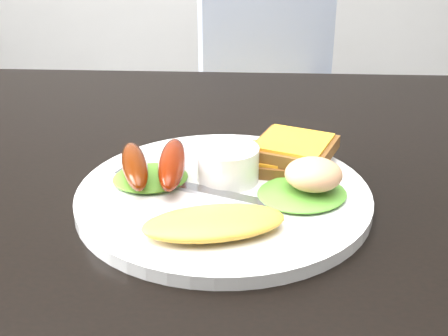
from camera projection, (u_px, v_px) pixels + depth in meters
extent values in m
cube|color=black|center=(316.00, 208.00, 0.63)|extent=(1.20, 0.80, 0.04)
cube|color=#9D834E|center=(268.00, 108.00, 1.71)|extent=(0.55, 0.55, 0.05)
imported|color=navy|center=(373.00, 86.00, 1.04)|extent=(0.57, 0.43, 1.43)
cylinder|color=white|center=(223.00, 197.00, 0.60)|extent=(0.28, 0.28, 0.01)
ellipsoid|color=#378A1C|center=(150.00, 178.00, 0.61)|extent=(0.09, 0.09, 0.01)
ellipsoid|color=#408824|center=(302.00, 194.00, 0.59)|extent=(0.11, 0.10, 0.01)
ellipsoid|color=gold|center=(214.00, 223.00, 0.52)|extent=(0.13, 0.09, 0.02)
ellipsoid|color=#5E1808|center=(135.00, 165.00, 0.60)|extent=(0.05, 0.10, 0.02)
ellipsoid|color=#6E0A08|center=(172.00, 163.00, 0.61)|extent=(0.03, 0.11, 0.03)
cylinder|color=white|center=(228.00, 164.00, 0.61)|extent=(0.07, 0.07, 0.04)
cube|color=brown|center=(265.00, 160.00, 0.65)|extent=(0.08, 0.08, 0.01)
cube|color=brown|center=(294.00, 149.00, 0.64)|extent=(0.10, 0.10, 0.01)
ellipsoid|color=beige|center=(314.00, 174.00, 0.58)|extent=(0.06, 0.05, 0.03)
cube|color=#ADAFB7|center=(190.00, 188.00, 0.60)|extent=(0.16, 0.07, 0.00)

